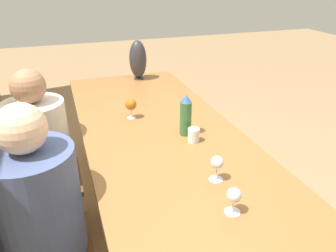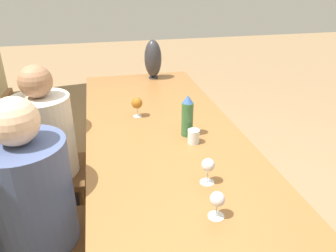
% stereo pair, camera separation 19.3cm
% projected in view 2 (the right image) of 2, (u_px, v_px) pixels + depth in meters
% --- Properties ---
extents(ground_plane, '(14.00, 14.00, 0.00)m').
position_uv_depth(ground_plane, '(170.00, 244.00, 2.25)').
color(ground_plane, '#937551').
extents(dining_table, '(2.93, 0.96, 0.77)m').
position_uv_depth(dining_table, '(170.00, 155.00, 1.94)').
color(dining_table, '#936033').
rests_on(dining_table, ground_plane).
extents(water_bottle, '(0.07, 0.07, 0.26)m').
position_uv_depth(water_bottle, '(187.00, 116.00, 1.99)').
color(water_bottle, '#336638').
rests_on(water_bottle, dining_table).
extents(water_tumbler, '(0.07, 0.07, 0.08)m').
position_uv_depth(water_tumbler, '(194.00, 136.00, 1.93)').
color(water_tumbler, silver).
rests_on(water_tumbler, dining_table).
extents(vase, '(0.16, 0.16, 0.36)m').
position_uv_depth(vase, '(153.00, 59.00, 3.01)').
color(vase, '#2D2D33').
rests_on(vase, dining_table).
extents(wine_glass_0, '(0.07, 0.07, 0.13)m').
position_uv_depth(wine_glass_0, '(208.00, 166.00, 1.55)').
color(wine_glass_0, silver).
rests_on(wine_glass_0, dining_table).
extents(wine_glass_2, '(0.08, 0.08, 0.14)m').
position_uv_depth(wine_glass_2, '(137.00, 103.00, 2.25)').
color(wine_glass_2, silver).
rests_on(wine_glass_2, dining_table).
extents(wine_glass_3, '(0.07, 0.07, 0.12)m').
position_uv_depth(wine_glass_3, '(217.00, 200.00, 1.33)').
color(wine_glass_3, silver).
rests_on(wine_glass_3, dining_table).
extents(chair_near, '(0.44, 0.44, 1.01)m').
position_uv_depth(chair_near, '(21.00, 231.00, 1.63)').
color(chair_near, brown).
rests_on(chair_near, ground_plane).
extents(chair_far, '(0.44, 0.44, 1.01)m').
position_uv_depth(chair_far, '(38.00, 165.00, 2.19)').
color(chair_far, brown).
rests_on(chair_far, ground_plane).
extents(person_near, '(0.40, 0.40, 1.23)m').
position_uv_depth(person_near, '(37.00, 209.00, 1.60)').
color(person_near, '#2D2D38').
rests_on(person_near, ground_plane).
extents(person_far, '(0.37, 0.37, 1.20)m').
position_uv_depth(person_far, '(50.00, 149.00, 2.16)').
color(person_far, '#2D2D38').
rests_on(person_far, ground_plane).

